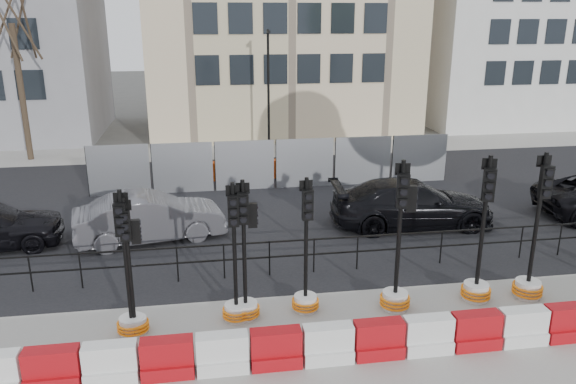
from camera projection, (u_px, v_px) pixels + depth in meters
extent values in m
plane|color=#51514C|center=(323.00, 294.00, 14.05)|extent=(120.00, 120.00, 0.00)
cube|color=gray|center=(355.00, 364.00, 11.22)|extent=(40.00, 6.00, 0.02)
cube|color=black|center=(282.00, 204.00, 20.64)|extent=(40.00, 14.00, 0.03)
cube|color=gray|center=(257.00, 149.00, 29.11)|extent=(40.00, 4.00, 0.02)
cylinder|color=black|center=(31.00, 274.00, 13.96)|extent=(0.04, 0.04, 1.00)
cylinder|color=black|center=(81.00, 271.00, 14.14)|extent=(0.04, 0.04, 1.00)
cylinder|color=black|center=(130.00, 268.00, 14.32)|extent=(0.04, 0.04, 1.00)
cylinder|color=black|center=(177.00, 265.00, 14.49)|extent=(0.04, 0.04, 1.00)
cylinder|color=black|center=(224.00, 262.00, 14.67)|extent=(0.04, 0.04, 1.00)
cylinder|color=black|center=(270.00, 259.00, 14.85)|extent=(0.04, 0.04, 1.00)
cylinder|color=black|center=(314.00, 256.00, 15.03)|extent=(0.04, 0.04, 1.00)
cylinder|color=black|center=(357.00, 253.00, 15.21)|extent=(0.04, 0.04, 1.00)
cylinder|color=black|center=(400.00, 250.00, 15.38)|extent=(0.04, 0.04, 1.00)
cylinder|color=black|center=(441.00, 248.00, 15.56)|extent=(0.04, 0.04, 1.00)
cylinder|color=black|center=(481.00, 245.00, 15.74)|extent=(0.04, 0.04, 1.00)
cylinder|color=black|center=(521.00, 242.00, 15.92)|extent=(0.04, 0.04, 1.00)
cylinder|color=black|center=(560.00, 240.00, 16.09)|extent=(0.04, 0.04, 1.00)
cube|color=black|center=(314.00, 239.00, 14.88)|extent=(18.00, 0.04, 0.04)
cube|color=black|center=(314.00, 254.00, 15.01)|extent=(18.00, 0.04, 0.04)
cube|color=#95989E|center=(119.00, 171.00, 21.33)|extent=(2.30, 0.05, 2.00)
cylinder|color=black|center=(87.00, 172.00, 21.16)|extent=(0.05, 0.05, 2.00)
cube|color=#95989E|center=(183.00, 168.00, 21.69)|extent=(2.30, 0.05, 2.00)
cylinder|color=black|center=(152.00, 169.00, 21.52)|extent=(0.05, 0.05, 2.00)
cube|color=#95989E|center=(245.00, 166.00, 22.04)|extent=(2.30, 0.05, 2.00)
cylinder|color=black|center=(215.00, 167.00, 21.87)|extent=(0.05, 0.05, 2.00)
cube|color=#95989E|center=(305.00, 163.00, 22.40)|extent=(2.30, 0.05, 2.00)
cylinder|color=black|center=(276.00, 164.00, 22.23)|extent=(0.05, 0.05, 2.00)
cube|color=#95989E|center=(363.00, 161.00, 22.75)|extent=(2.30, 0.05, 2.00)
cylinder|color=black|center=(335.00, 162.00, 22.58)|extent=(0.05, 0.05, 2.00)
cube|color=#95989E|center=(419.00, 159.00, 23.11)|extent=(2.30, 0.05, 2.00)
cylinder|color=black|center=(392.00, 160.00, 22.94)|extent=(0.05, 0.05, 2.00)
cube|color=#D9490E|center=(175.00, 173.00, 23.22)|extent=(1.00, 0.40, 0.80)
cube|color=#D9490E|center=(223.00, 171.00, 23.52)|extent=(1.00, 0.40, 0.80)
cube|color=#D9490E|center=(270.00, 169.00, 23.81)|extent=(1.00, 0.40, 0.80)
cube|color=#D9490E|center=(317.00, 167.00, 24.11)|extent=(1.00, 0.40, 0.80)
cube|color=#D9490E|center=(362.00, 165.00, 24.41)|extent=(1.00, 0.40, 0.80)
cube|color=#D9490E|center=(405.00, 164.00, 24.70)|extent=(1.00, 0.40, 0.80)
cylinder|color=black|center=(268.00, 93.00, 27.34)|extent=(0.12, 0.12, 6.00)
cube|color=black|center=(268.00, 32.00, 26.22)|extent=(0.12, 0.50, 0.12)
cylinder|color=#473828|center=(22.00, 94.00, 26.06)|extent=(0.28, 0.28, 6.30)
cube|color=#AA0D11|center=(54.00, 379.00, 10.51)|extent=(1.00, 0.50, 0.30)
cube|color=#AA0D11|center=(52.00, 361.00, 10.39)|extent=(1.00, 0.35, 0.50)
cube|color=white|center=(112.00, 374.00, 10.67)|extent=(1.00, 0.50, 0.30)
cube|color=white|center=(110.00, 356.00, 10.55)|extent=(1.00, 0.35, 0.50)
cube|color=#AA0D11|center=(168.00, 369.00, 10.82)|extent=(1.00, 0.50, 0.30)
cube|color=#AA0D11|center=(167.00, 351.00, 10.70)|extent=(1.00, 0.35, 0.50)
cube|color=white|center=(223.00, 364.00, 10.98)|extent=(1.00, 0.50, 0.30)
cube|color=white|center=(222.00, 346.00, 10.86)|extent=(1.00, 0.35, 0.50)
cube|color=#AA0D11|center=(276.00, 359.00, 11.13)|extent=(1.00, 0.50, 0.30)
cube|color=#AA0D11|center=(276.00, 341.00, 11.01)|extent=(1.00, 0.35, 0.50)
cube|color=white|center=(328.00, 354.00, 11.29)|extent=(1.00, 0.50, 0.30)
cube|color=white|center=(328.00, 337.00, 11.17)|extent=(1.00, 0.35, 0.50)
cube|color=#AA0D11|center=(378.00, 350.00, 11.45)|extent=(1.00, 0.50, 0.30)
cube|color=#AA0D11|center=(379.00, 332.00, 11.32)|extent=(1.00, 0.35, 0.50)
cube|color=white|center=(427.00, 345.00, 11.60)|extent=(1.00, 0.50, 0.30)
cube|color=white|center=(428.00, 328.00, 11.48)|extent=(1.00, 0.35, 0.50)
cube|color=#AA0D11|center=(474.00, 341.00, 11.76)|extent=(1.00, 0.50, 0.30)
cube|color=#AA0D11|center=(476.00, 324.00, 11.63)|extent=(1.00, 0.35, 0.50)
cube|color=white|center=(521.00, 336.00, 11.91)|extent=(1.00, 0.50, 0.30)
cube|color=white|center=(523.00, 320.00, 11.79)|extent=(1.00, 0.35, 0.50)
cube|color=#AA0D11|center=(566.00, 332.00, 12.07)|extent=(1.00, 0.50, 0.30)
cube|color=#AA0D11|center=(569.00, 316.00, 11.95)|extent=(1.00, 0.35, 0.50)
cylinder|color=silver|center=(132.00, 325.00, 12.24)|extent=(0.54, 0.54, 0.40)
torus|color=orange|center=(132.00, 329.00, 12.26)|extent=(0.65, 0.65, 0.05)
torus|color=orange|center=(132.00, 325.00, 12.24)|extent=(0.65, 0.65, 0.05)
torus|color=orange|center=(132.00, 322.00, 12.22)|extent=(0.65, 0.65, 0.05)
cylinder|color=black|center=(126.00, 258.00, 11.75)|extent=(0.09, 0.09, 3.01)
cube|color=black|center=(121.00, 220.00, 11.37)|extent=(0.25, 0.16, 0.70)
cylinder|color=black|center=(121.00, 231.00, 11.36)|extent=(0.15, 0.06, 0.15)
cylinder|color=black|center=(120.00, 221.00, 11.29)|extent=(0.15, 0.06, 0.15)
cylinder|color=black|center=(119.00, 211.00, 11.22)|extent=(0.15, 0.06, 0.15)
cube|color=black|center=(121.00, 198.00, 11.42)|extent=(0.30, 0.05, 0.24)
cylinder|color=silver|center=(135.00, 326.00, 12.25)|extent=(0.51, 0.51, 0.38)
torus|color=orange|center=(135.00, 329.00, 12.28)|extent=(0.62, 0.62, 0.05)
torus|color=orange|center=(135.00, 326.00, 12.25)|extent=(0.62, 0.62, 0.05)
torus|color=orange|center=(135.00, 322.00, 12.23)|extent=(0.62, 0.62, 0.05)
cylinder|color=black|center=(129.00, 262.00, 11.79)|extent=(0.09, 0.09, 2.86)
cube|color=black|center=(125.00, 226.00, 11.43)|extent=(0.23, 0.14, 0.67)
cylinder|color=black|center=(126.00, 237.00, 11.42)|extent=(0.14, 0.05, 0.14)
cylinder|color=black|center=(125.00, 227.00, 11.36)|extent=(0.14, 0.05, 0.14)
cylinder|color=black|center=(124.00, 217.00, 11.29)|extent=(0.14, 0.05, 0.14)
cube|color=black|center=(124.00, 205.00, 11.47)|extent=(0.29, 0.04, 0.23)
cube|color=black|center=(136.00, 232.00, 11.63)|extent=(0.20, 0.13, 0.52)
cylinder|color=silver|center=(236.00, 312.00, 12.79)|extent=(0.54, 0.54, 0.40)
torus|color=orange|center=(237.00, 315.00, 12.82)|extent=(0.65, 0.65, 0.05)
torus|color=orange|center=(236.00, 312.00, 12.79)|extent=(0.65, 0.65, 0.05)
torus|color=orange|center=(236.00, 309.00, 12.77)|extent=(0.65, 0.65, 0.05)
cylinder|color=black|center=(234.00, 248.00, 12.31)|extent=(0.09, 0.09, 2.99)
cube|color=black|center=(233.00, 211.00, 11.93)|extent=(0.24, 0.15, 0.70)
cylinder|color=black|center=(234.00, 222.00, 11.92)|extent=(0.15, 0.06, 0.15)
cylinder|color=black|center=(233.00, 212.00, 11.85)|extent=(0.15, 0.06, 0.15)
cylinder|color=black|center=(233.00, 202.00, 11.79)|extent=(0.15, 0.06, 0.15)
cube|color=black|center=(233.00, 191.00, 11.98)|extent=(0.30, 0.04, 0.24)
cylinder|color=silver|center=(246.00, 310.00, 12.87)|extent=(0.54, 0.54, 0.40)
torus|color=orange|center=(246.00, 313.00, 12.90)|extent=(0.65, 0.65, 0.05)
torus|color=orange|center=(246.00, 310.00, 12.87)|extent=(0.65, 0.65, 0.05)
torus|color=orange|center=(246.00, 307.00, 12.85)|extent=(0.65, 0.65, 0.05)
cylinder|color=black|center=(244.00, 245.00, 12.38)|extent=(0.09, 0.09, 3.02)
cube|color=black|center=(243.00, 209.00, 11.99)|extent=(0.25, 0.16, 0.70)
cylinder|color=black|center=(243.00, 220.00, 11.99)|extent=(0.15, 0.06, 0.15)
cylinder|color=black|center=(243.00, 210.00, 11.92)|extent=(0.15, 0.06, 0.15)
cylinder|color=black|center=(243.00, 200.00, 11.85)|extent=(0.15, 0.06, 0.15)
cube|color=black|center=(243.00, 188.00, 12.04)|extent=(0.30, 0.05, 0.24)
cube|color=black|center=(253.00, 215.00, 12.19)|extent=(0.21, 0.14, 0.55)
cylinder|color=silver|center=(305.00, 303.00, 13.19)|extent=(0.54, 0.54, 0.40)
torus|color=orange|center=(305.00, 306.00, 13.22)|extent=(0.64, 0.64, 0.05)
torus|color=orange|center=(305.00, 303.00, 13.19)|extent=(0.64, 0.64, 0.05)
torus|color=orange|center=(305.00, 300.00, 13.17)|extent=(0.64, 0.64, 0.05)
cylinder|color=black|center=(306.00, 241.00, 12.71)|extent=(0.09, 0.09, 2.98)
cube|color=black|center=(308.00, 205.00, 12.33)|extent=(0.24, 0.15, 0.69)
cylinder|color=black|center=(308.00, 216.00, 12.32)|extent=(0.15, 0.06, 0.15)
cylinder|color=black|center=(308.00, 206.00, 12.26)|extent=(0.15, 0.06, 0.15)
cylinder|color=black|center=(309.00, 197.00, 12.19)|extent=(0.15, 0.06, 0.15)
cube|color=black|center=(306.00, 185.00, 12.38)|extent=(0.30, 0.04, 0.24)
cylinder|color=silver|center=(395.00, 300.00, 13.27)|extent=(0.60, 0.60, 0.44)
torus|color=orange|center=(395.00, 304.00, 13.29)|extent=(0.72, 0.72, 0.06)
torus|color=orange|center=(395.00, 300.00, 13.27)|extent=(0.72, 0.72, 0.06)
torus|color=orange|center=(395.00, 297.00, 13.24)|extent=(0.72, 0.72, 0.06)
cylinder|color=black|center=(399.00, 231.00, 12.73)|extent=(0.10, 0.10, 3.32)
cube|color=black|center=(403.00, 191.00, 12.30)|extent=(0.29, 0.20, 0.77)
cylinder|color=black|center=(403.00, 203.00, 12.29)|extent=(0.17, 0.09, 0.17)
cylinder|color=black|center=(404.00, 192.00, 12.22)|extent=(0.17, 0.09, 0.17)
cylinder|color=black|center=(404.00, 181.00, 12.15)|extent=(0.17, 0.09, 0.17)
cube|color=black|center=(403.00, 169.00, 12.36)|extent=(0.33, 0.09, 0.27)
cube|color=black|center=(411.00, 199.00, 12.49)|extent=(0.24, 0.18, 0.61)
cylinder|color=silver|center=(476.00, 292.00, 13.68)|extent=(0.60, 0.60, 0.44)
torus|color=orange|center=(475.00, 295.00, 13.71)|extent=(0.72, 0.72, 0.06)
torus|color=orange|center=(476.00, 292.00, 13.68)|extent=(0.72, 0.72, 0.06)
torus|color=orange|center=(476.00, 288.00, 13.66)|extent=(0.72, 0.72, 0.06)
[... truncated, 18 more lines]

